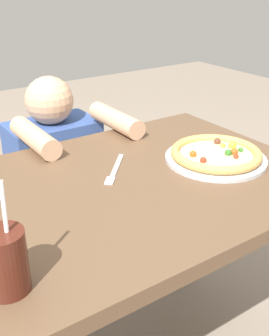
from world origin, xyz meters
name	(u,v)px	position (x,y,z in m)	size (l,w,h in m)	color
dining_table	(116,224)	(0.00, 0.00, 0.62)	(1.16, 0.76, 0.75)	brown
pizza_near	(216,155)	(0.34, -0.03, 0.77)	(0.31, 0.31, 0.04)	#B7B7BC
drink_cup_colored	(5,261)	(-0.38, -0.24, 0.81)	(0.08, 0.08, 0.22)	#4C1E14
fork	(115,170)	(0.05, 0.08, 0.75)	(0.15, 0.16, 0.00)	silver
diner_seated	(58,192)	(0.08, 0.60, 0.43)	(0.39, 0.51, 0.92)	#333847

